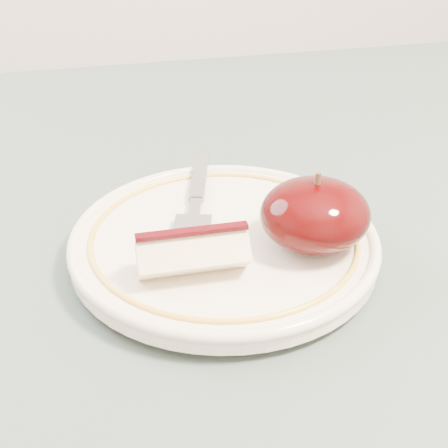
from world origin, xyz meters
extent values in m
cylinder|color=brown|center=(0.40, 0.40, 0.35)|extent=(0.05, 0.05, 0.71)
cube|color=#3D4B45|center=(0.00, 0.00, 0.73)|extent=(0.90, 0.90, 0.04)
cylinder|color=beige|center=(-0.04, -0.03, 0.75)|extent=(0.12, 0.12, 0.01)
cylinder|color=beige|center=(-0.04, -0.03, 0.76)|extent=(0.22, 0.22, 0.01)
torus|color=beige|center=(-0.04, -0.03, 0.77)|extent=(0.22, 0.22, 0.01)
torus|color=gold|center=(-0.04, -0.03, 0.77)|extent=(0.20, 0.20, 0.00)
ellipsoid|color=black|center=(0.02, -0.06, 0.79)|extent=(0.08, 0.07, 0.05)
cylinder|color=#472D19|center=(0.02, -0.06, 0.82)|extent=(0.00, 0.00, 0.01)
cube|color=beige|center=(-0.07, -0.07, 0.78)|extent=(0.07, 0.03, 0.03)
cube|color=#340106|center=(-0.07, -0.07, 0.80)|extent=(0.07, 0.01, 0.00)
cube|color=gray|center=(-0.04, 0.06, 0.77)|extent=(0.03, 0.09, 0.00)
cube|color=gray|center=(-0.06, 0.00, 0.77)|extent=(0.02, 0.03, 0.00)
cube|color=gray|center=(-0.06, -0.02, 0.77)|extent=(0.03, 0.03, 0.00)
cube|color=gray|center=(-0.06, -0.05, 0.77)|extent=(0.01, 0.04, 0.00)
cube|color=gray|center=(-0.07, -0.05, 0.77)|extent=(0.01, 0.04, 0.00)
cube|color=gray|center=(-0.07, -0.04, 0.77)|extent=(0.01, 0.04, 0.00)
cube|color=gray|center=(-0.08, -0.04, 0.77)|extent=(0.01, 0.04, 0.00)
camera|label=1|loc=(-0.13, -0.40, 1.01)|focal=50.00mm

